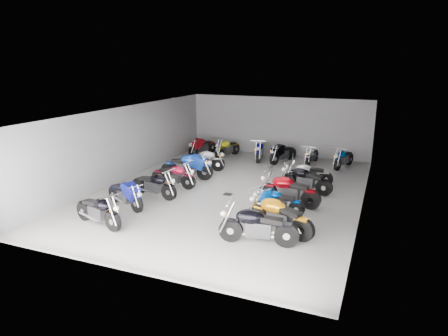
{
  "coord_description": "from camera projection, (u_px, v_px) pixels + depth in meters",
  "views": [
    {
      "loc": [
        5.51,
        -14.38,
        5.09
      ],
      "look_at": [
        -0.24,
        -0.29,
        1.0
      ],
      "focal_mm": 32.0,
      "sensor_mm": 36.0,
      "label": 1
    }
  ],
  "objects": [
    {
      "name": "ceiling",
      "position": [
        233.0,
        111.0,
        15.35
      ],
      "size": [
        10.0,
        14.0,
        0.04
      ],
      "primitive_type": "cube",
      "color": "black",
      "rests_on": "wall_back"
    },
    {
      "name": "motorcycle_back_b",
      "position": [
        227.0,
        148.0,
        21.74
      ],
      "size": [
        0.67,
        2.07,
        0.92
      ],
      "rotation": [
        0.0,
        0.0,
        2.89
      ],
      "color": "black",
      "rests_on": "ground"
    },
    {
      "name": "motorcycle_right_b",
      "position": [
        279.0,
        216.0,
        12.05
      ],
      "size": [
        2.28,
        0.91,
        1.04
      ],
      "rotation": [
        0.0,
        0.0,
        1.24
      ],
      "color": "black",
      "rests_on": "ground"
    },
    {
      "name": "wall_right",
      "position": [
        366.0,
        164.0,
        13.94
      ],
      "size": [
        0.1,
        14.0,
        3.2
      ],
      "primitive_type": "cube",
      "color": "slate",
      "rests_on": "ground"
    },
    {
      "name": "wall_back",
      "position": [
        278.0,
        126.0,
        22.03
      ],
      "size": [
        10.0,
        0.1,
        3.2
      ],
      "primitive_type": "cube",
      "color": "slate",
      "rests_on": "ground"
    },
    {
      "name": "motorcycle_left_d",
      "position": [
        174.0,
        175.0,
        16.51
      ],
      "size": [
        2.1,
        0.45,
        0.92
      ],
      "rotation": [
        0.0,
        0.0,
        -1.64
      ],
      "color": "black",
      "rests_on": "ground"
    },
    {
      "name": "motorcycle_left_e",
      "position": [
        188.0,
        166.0,
        17.66
      ],
      "size": [
        2.38,
        0.58,
        1.05
      ],
      "rotation": [
        0.0,
        0.0,
        -1.42
      ],
      "color": "black",
      "rests_on": "ground"
    },
    {
      "name": "motorcycle_back_d",
      "position": [
        283.0,
        153.0,
        20.51
      ],
      "size": [
        0.95,
        2.0,
        0.93
      ],
      "rotation": [
        0.0,
        0.0,
        2.75
      ],
      "color": "black",
      "rests_on": "ground"
    },
    {
      "name": "motorcycle_right_a",
      "position": [
        257.0,
        226.0,
        11.32
      ],
      "size": [
        2.3,
        0.59,
        1.02
      ],
      "rotation": [
        0.0,
        0.0,
        1.74
      ],
      "color": "black",
      "rests_on": "ground"
    },
    {
      "name": "motorcycle_left_b",
      "position": [
        125.0,
        194.0,
        14.21
      ],
      "size": [
        1.99,
        0.94,
        0.92
      ],
      "rotation": [
        0.0,
        0.0,
        -1.97
      ],
      "color": "black",
      "rests_on": "ground"
    },
    {
      "name": "motorcycle_back_c",
      "position": [
        260.0,
        150.0,
        21.08
      ],
      "size": [
        0.57,
        2.15,
        0.95
      ],
      "rotation": [
        0.0,
        0.0,
        3.32
      ],
      "color": "black",
      "rests_on": "ground"
    },
    {
      "name": "motorcycle_back_a",
      "position": [
        202.0,
        146.0,
        22.28
      ],
      "size": [
        0.87,
        1.94,
        0.89
      ],
      "rotation": [
        0.0,
        0.0,
        2.77
      ],
      "color": "black",
      "rests_on": "ground"
    },
    {
      "name": "motorcycle_right_c",
      "position": [
        277.0,
        202.0,
        13.59
      ],
      "size": [
        1.84,
        0.36,
        0.81
      ],
      "rotation": [
        0.0,
        0.0,
        1.58
      ],
      "color": "black",
      "rests_on": "ground"
    },
    {
      "name": "motorcycle_left_c",
      "position": [
        154.0,
        185.0,
        15.26
      ],
      "size": [
        2.12,
        0.48,
        0.93
      ],
      "rotation": [
        0.0,
        0.0,
        -1.68
      ],
      "color": "black",
      "rests_on": "ground"
    },
    {
      "name": "motorcycle_back_e",
      "position": [
        312.0,
        155.0,
        20.28
      ],
      "size": [
        0.43,
        1.85,
        0.81
      ],
      "rotation": [
        0.0,
        0.0,
        3.02
      ],
      "color": "black",
      "rests_on": "ground"
    },
    {
      "name": "motorcycle_left_a",
      "position": [
        98.0,
        211.0,
        12.61
      ],
      "size": [
        2.1,
        0.7,
        0.94
      ],
      "rotation": [
        0.0,
        0.0,
        -1.83
      ],
      "color": "black",
      "rests_on": "ground"
    },
    {
      "name": "motorcycle_back_f",
      "position": [
        344.0,
        158.0,
        19.51
      ],
      "size": [
        0.74,
        1.98,
        0.89
      ],
      "rotation": [
        0.0,
        0.0,
        2.84
      ],
      "color": "black",
      "rests_on": "ground"
    },
    {
      "name": "wall_left",
      "position": [
        127.0,
        143.0,
        17.6
      ],
      "size": [
        0.1,
        14.0,
        3.2
      ],
      "primitive_type": "cube",
      "color": "slate",
      "rests_on": "ground"
    },
    {
      "name": "motorcycle_right_f",
      "position": [
        308.0,
        174.0,
        16.81
      ],
      "size": [
        2.01,
        0.55,
        0.89
      ],
      "rotation": [
        0.0,
        0.0,
        1.76
      ],
      "color": "black",
      "rests_on": "ground"
    },
    {
      "name": "motorcycle_right_d",
      "position": [
        288.0,
        191.0,
        14.41
      ],
      "size": [
        2.34,
        0.53,
        1.03
      ],
      "rotation": [
        0.0,
        0.0,
        1.46
      ],
      "color": "black",
      "rests_on": "ground"
    },
    {
      "name": "ground",
      "position": [
        232.0,
        191.0,
        16.18
      ],
      "size": [
        14.0,
        14.0,
        0.0
      ],
      "primitive_type": "plane",
      "color": "gray",
      "rests_on": "ground"
    },
    {
      "name": "motorcycle_right_e",
      "position": [
        305.0,
        180.0,
        15.85
      ],
      "size": [
        2.17,
        0.57,
        0.96
      ],
      "rotation": [
        0.0,
        0.0,
        1.4
      ],
      "color": "black",
      "rests_on": "ground"
    },
    {
      "name": "motorcycle_left_f",
      "position": [
        203.0,
        160.0,
        18.94
      ],
      "size": [
        2.09,
        0.9,
        0.96
      ],
      "rotation": [
        0.0,
        0.0,
        -1.21
      ],
      "color": "black",
      "rests_on": "ground"
    },
    {
      "name": "drain_grate",
      "position": [
        228.0,
        194.0,
        15.74
      ],
      "size": [
        0.32,
        0.32,
        0.01
      ],
      "primitive_type": "cube",
      "color": "black",
      "rests_on": "ground"
    }
  ]
}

